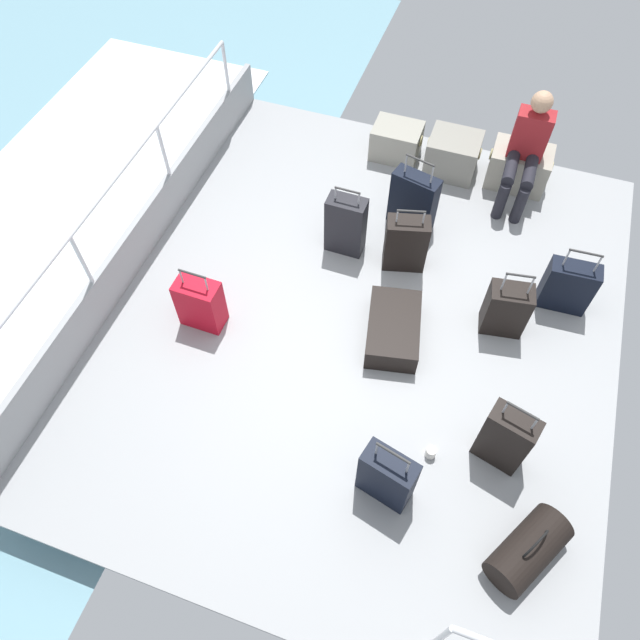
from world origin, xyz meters
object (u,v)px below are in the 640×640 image
Objects in this scene: suitcase_0 at (506,309)px; suitcase_2 at (406,244)px; cargo_crate_0 at (396,141)px; suitcase_4 at (505,438)px; cargo_crate_1 at (453,155)px; suitcase_1 at (413,201)px; suitcase_7 at (387,476)px; suitcase_8 at (568,286)px; duffel_bag at (528,550)px; cargo_crate_2 at (519,167)px; suitcase_6 at (393,329)px; suitcase_5 at (200,304)px; paper_cup at (431,452)px; suitcase_3 at (346,225)px; passenger_seated at (527,148)px.

suitcase_2 is (-0.99, 0.41, 0.02)m from suitcase_0.
cargo_crate_0 is 0.69× the size of suitcase_4.
suitcase_4 is (1.02, -3.04, 0.10)m from cargo_crate_1.
cargo_crate_1 is at bearing 76.76° from suitcase_1.
cargo_crate_0 is 3.74m from suitcase_7.
suitcase_8 is 1.05× the size of duffel_bag.
suitcase_1 is (-0.89, -0.93, 0.10)m from cargo_crate_2.
suitcase_7 is at bearing -77.16° from suitcase_6.
duffel_bag is at bearing -89.52° from suitcase_8.
suitcase_8 reaches higher than suitcase_5.
suitcase_4 is at bearing -61.94° from cargo_crate_0.
suitcase_4 reaches higher than cargo_crate_2.
suitcase_2 reaches higher than cargo_crate_2.
suitcase_1 is 1.19× the size of duffel_bag.
suitcase_6 is (-0.01, -2.25, -0.09)m from cargo_crate_1.
suitcase_0 is at bearing 72.30° from suitcase_7.
paper_cup is (0.55, -3.21, -0.16)m from cargo_crate_1.
suitcase_2 is 2.73m from duffel_bag.
cargo_crate_1 is 0.83× the size of suitcase_5.
suitcase_3 is 2.21m from paper_cup.
passenger_seated is 1.74m from suitcase_0.
cargo_crate_2 is at bearing 49.26° from suitcase_5.
suitcase_4 is at bearing -8.57° from suitcase_5.
cargo_crate_1 is at bearing 58.30° from suitcase_5.
suitcase_5 reaches higher than cargo_crate_0.
suitcase_2 is 1.92m from suitcase_5.
passenger_seated is 3.48m from suitcase_7.
suitcase_1 is at bearing 50.91° from suitcase_5.
suitcase_5 is (-1.42, -1.75, -0.05)m from suitcase_1.
passenger_seated is 1.42× the size of suitcase_6.
suitcase_0 is 0.97m from suitcase_6.
suitcase_3 reaches higher than suitcase_5.
suitcase_3 reaches higher than suitcase_6.
suitcase_4 is 1.32m from suitcase_6.
suitcase_4 reaches higher than suitcase_3.
passenger_seated is 1.55m from suitcase_2.
cargo_crate_2 is at bearing 87.71° from paper_cup.
suitcase_1 reaches higher than cargo_crate_0.
suitcase_0 reaches higher than cargo_crate_0.
passenger_seated is 1.67× the size of suitcase_5.
cargo_crate_0 is 4.23m from duffel_bag.
passenger_seated is at bearing 71.78° from suitcase_6.
cargo_crate_0 is 0.80× the size of duffel_bag.
duffel_bag is (1.04, -0.13, -0.13)m from suitcase_7.
cargo_crate_0 is 2.42m from suitcase_8.
paper_cup is at bearing -102.21° from suitcase_0.
suitcase_6 is (-0.69, -2.11, -0.47)m from passenger_seated.
cargo_crate_1 is 0.77× the size of suitcase_0.
passenger_seated is at bearing 95.58° from suitcase_0.
passenger_seated is 3.42m from suitcase_5.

